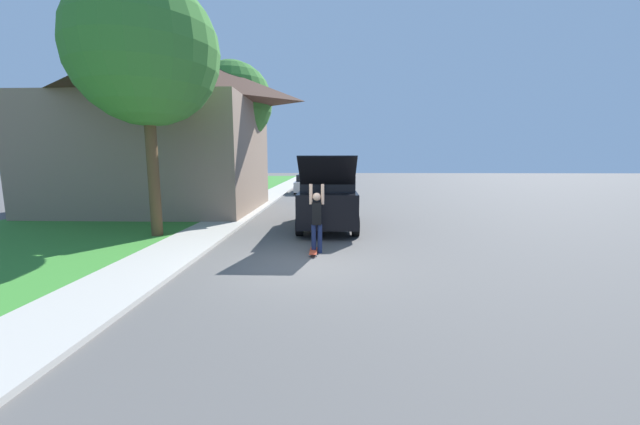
{
  "coord_description": "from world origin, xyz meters",
  "views": [
    {
      "loc": [
        0.76,
        -8.62,
        2.58
      ],
      "look_at": [
        0.39,
        2.6,
        0.9
      ],
      "focal_mm": 20.0,
      "sensor_mm": 36.0,
      "label": 1
    }
  ],
  "objects": [
    {
      "name": "ground_plane",
      "position": [
        0.0,
        0.0,
        0.0
      ],
      "size": [
        120.0,
        120.0,
        0.0
      ],
      "primitive_type": "plane",
      "color": "#54514F"
    },
    {
      "name": "lawn",
      "position": [
        -8.0,
        6.0,
        0.04
      ],
      "size": [
        10.0,
        80.0,
        0.08
      ],
      "color": "#387F2D",
      "rests_on": "ground_plane"
    },
    {
      "name": "sidewalk",
      "position": [
        -3.6,
        6.0,
        0.05
      ],
      "size": [
        1.8,
        80.0,
        0.1
      ],
      "color": "#ADA89E",
      "rests_on": "ground_plane"
    },
    {
      "name": "house",
      "position": [
        -7.83,
        8.99,
        4.25
      ],
      "size": [
        10.34,
        8.06,
        8.0
      ],
      "color": "#89705B",
      "rests_on": "lawn"
    },
    {
      "name": "lawn_tree_near",
      "position": [
        -5.02,
        2.8,
        5.85
      ],
      "size": [
        4.52,
        4.52,
        8.05
      ],
      "color": "brown",
      "rests_on": "lawn"
    },
    {
      "name": "lawn_tree_far",
      "position": [
        -4.46,
        10.55,
        5.54
      ],
      "size": [
        4.16,
        4.16,
        7.56
      ],
      "color": "brown",
      "rests_on": "lawn"
    },
    {
      "name": "suv_parked",
      "position": [
        0.63,
        4.82,
        1.12
      ],
      "size": [
        2.14,
        5.7,
        2.69
      ],
      "color": "black",
      "rests_on": "ground_plane"
    },
    {
      "name": "car_down_street",
      "position": [
        -1.09,
        19.21,
        0.68
      ],
      "size": [
        1.95,
        4.49,
        1.42
      ],
      "color": "#B7B7BC",
      "rests_on": "ground_plane"
    },
    {
      "name": "skateboarder",
      "position": [
        0.36,
        1.0,
        0.99
      ],
      "size": [
        0.41,
        0.22,
        1.91
      ],
      "color": "#192347",
      "rests_on": "ground_plane"
    },
    {
      "name": "skateboard",
      "position": [
        0.27,
        0.87,
        0.08
      ],
      "size": [
        0.21,
        0.8,
        0.1
      ],
      "color": "#B73D23",
      "rests_on": "ground_plane"
    }
  ]
}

